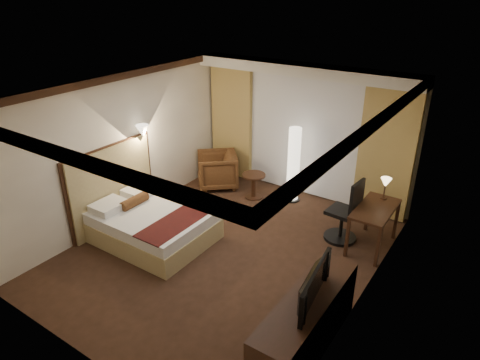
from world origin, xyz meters
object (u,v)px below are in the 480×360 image
Objects in this scene: floor_lamp at (294,165)px; office_chair at (343,209)px; bed at (154,225)px; desk at (373,228)px; armchair at (217,168)px; television at (307,277)px; dresser at (306,324)px; side_table at (254,186)px.

office_chair is (1.39, -0.84, -0.20)m from floor_lamp.
desk is (3.19, 1.87, 0.10)m from bed.
office_chair is (3.05, -0.51, 0.17)m from armchair.
office_chair reaches higher than television.
desk is 0.56× the size of dresser.
desk is 1.07× the size of television.
side_table is at bearing 47.10° from armchair.
bed is 1.87× the size of television.
floor_lamp reaches higher than television.
desk is (1.91, -0.79, -0.41)m from floor_lamp.
side_table is 0.34× the size of floor_lamp.
armchair is 4.77m from television.
side_table is 0.52× the size of television.
side_table is (0.96, -0.03, -0.15)m from armchair.
office_chair is at bearing 34.32° from bed.
desk is at bearing 91.09° from dresser.
floor_lamp is (0.71, 0.35, 0.52)m from side_table.
bed is at bearing -104.00° from side_table.
side_table is 2.66m from desk.
television is (0.54, -2.57, 0.47)m from office_chair.
armchair is 0.82× the size of television.
desk is at bearing 41.30° from armchair.
desk is 0.93× the size of office_chair.
dresser is (3.24, -0.75, 0.10)m from bed.
floor_lamp is 3.92m from television.
armchair is at bearing 99.24° from bed.
bed is 2.99m from floor_lamp.
television is (0.02, -2.62, 0.67)m from desk.
television is at bearing -72.74° from office_chair.
office_chair is 2.67m from television.
floor_lamp reaches higher than dresser.
bed is at bearing -140.37° from office_chair.
bed is 3.25m from office_chair.
dresser is at bearing -12.97° from bed.
armchair is at bearing 42.04° from television.
armchair is at bearing 178.43° from side_table.
dresser is at bearing -88.91° from desk.
dresser reaches higher than desk.
office_chair is (2.67, 1.82, 0.30)m from bed.
dresser is at bearing -60.08° from floor_lamp.
office_chair is 0.60× the size of dresser.
office_chair is 2.64m from dresser.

